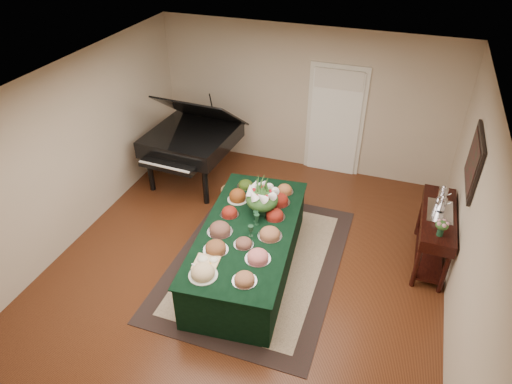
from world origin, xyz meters
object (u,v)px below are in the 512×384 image
(buffet_table, at_px, (248,249))
(mahogany_sideboard, at_px, (437,224))
(floral_centerpiece, at_px, (262,196))
(grand_piano, at_px, (192,139))

(buffet_table, distance_m, mahogany_sideboard, 2.68)
(buffet_table, bearing_deg, floral_centerpiece, 82.12)
(buffet_table, relative_size, floral_centerpiece, 5.81)
(grand_piano, height_order, mahogany_sideboard, grand_piano)
(floral_centerpiece, bearing_deg, buffet_table, -97.88)
(grand_piano, relative_size, mahogany_sideboard, 1.25)
(buffet_table, xyz_separation_m, floral_centerpiece, (0.06, 0.42, 0.65))
(buffet_table, distance_m, floral_centerpiece, 0.78)
(buffet_table, height_order, grand_piano, grand_piano)
(floral_centerpiece, xyz_separation_m, grand_piano, (-1.83, 1.49, -0.15))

